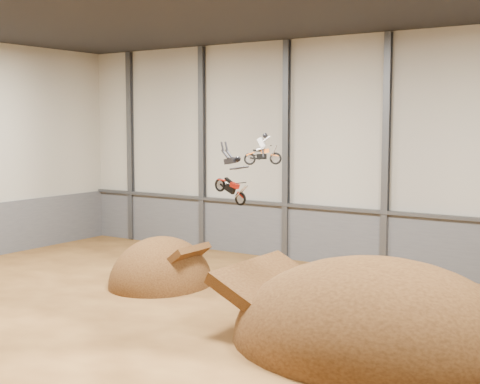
% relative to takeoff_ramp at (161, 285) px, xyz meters
% --- Properties ---
extents(floor, '(40.00, 40.00, 0.00)m').
position_rel_takeoff_ramp_xyz_m(floor, '(5.55, -5.02, 0.00)').
color(floor, '#533216').
rests_on(floor, ground).
extents(back_wall, '(40.00, 0.10, 14.00)m').
position_rel_takeoff_ramp_xyz_m(back_wall, '(5.55, 9.98, 7.00)').
color(back_wall, '#B9B3A4').
rests_on(back_wall, ground).
extents(lower_band_back, '(39.80, 0.18, 3.50)m').
position_rel_takeoff_ramp_xyz_m(lower_band_back, '(5.55, 9.88, 1.75)').
color(lower_band_back, '#585960').
rests_on(lower_band_back, ground).
extents(steel_rail, '(39.80, 0.35, 0.20)m').
position_rel_takeoff_ramp_xyz_m(steel_rail, '(5.55, 9.73, 3.55)').
color(steel_rail, '#47494F').
rests_on(steel_rail, lower_band_back).
extents(steel_column_0, '(0.40, 0.36, 13.90)m').
position_rel_takeoff_ramp_xyz_m(steel_column_0, '(-11.11, 9.78, 7.00)').
color(steel_column_0, '#47494F').
rests_on(steel_column_0, ground).
extents(steel_column_1, '(0.40, 0.36, 13.90)m').
position_rel_takeoff_ramp_xyz_m(steel_column_1, '(-4.45, 9.78, 7.00)').
color(steel_column_1, '#47494F').
rests_on(steel_column_1, ground).
extents(steel_column_2, '(0.40, 0.36, 13.90)m').
position_rel_takeoff_ramp_xyz_m(steel_column_2, '(2.22, 9.78, 7.00)').
color(steel_column_2, '#47494F').
rests_on(steel_column_2, ground).
extents(steel_column_3, '(0.40, 0.36, 13.90)m').
position_rel_takeoff_ramp_xyz_m(steel_column_3, '(8.89, 9.78, 7.00)').
color(steel_column_3, '#47494F').
rests_on(steel_column_3, ground).
extents(takeoff_ramp, '(5.28, 6.09, 5.28)m').
position_rel_takeoff_ramp_xyz_m(takeoff_ramp, '(0.00, 0.00, 0.00)').
color(takeoff_ramp, '#361E0D').
rests_on(takeoff_ramp, ground).
extents(landing_ramp, '(11.85, 10.48, 6.84)m').
position_rel_takeoff_ramp_xyz_m(landing_ramp, '(13.47, -2.76, 0.00)').
color(landing_ramp, '#361E0D').
rests_on(landing_ramp, ground).
extents(fmx_rider_a, '(2.03, 1.41, 1.73)m').
position_rel_takeoff_ramp_xyz_m(fmx_rider_a, '(6.02, 0.72, 7.56)').
color(fmx_rider_a, orange).
extents(fmx_rider_b, '(3.28, 1.16, 3.02)m').
position_rel_takeoff_ramp_xyz_m(fmx_rider_b, '(6.57, -3.10, 6.55)').
color(fmx_rider_b, red).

